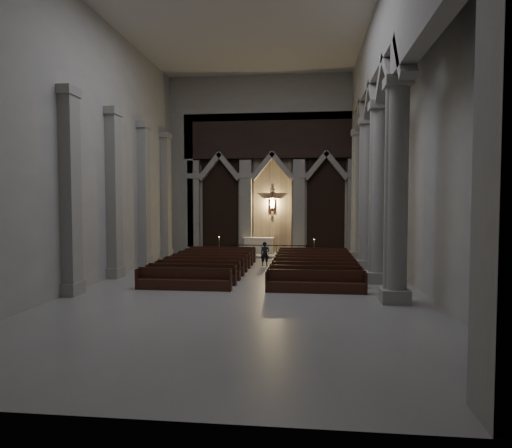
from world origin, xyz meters
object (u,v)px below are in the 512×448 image
(altar_rail, at_px, (269,250))
(pews, at_px, (260,268))
(candle_stand_left, at_px, (219,251))
(candle_stand_right, at_px, (314,253))
(altar, at_px, (259,245))
(worshipper, at_px, (265,254))

(altar_rail, distance_m, pews, 5.63)
(candle_stand_left, relative_size, candle_stand_right, 1.07)
(candle_stand_left, bearing_deg, altar_rail, -15.68)
(altar_rail, relative_size, pews, 0.51)
(altar, distance_m, candle_stand_right, 4.03)
(altar_rail, xyz_separation_m, pews, (0.00, -5.62, -0.33))
(candle_stand_right, relative_size, pews, 0.13)
(candle_stand_left, relative_size, pews, 0.14)
(candle_stand_right, xyz_separation_m, worshipper, (-2.79, -3.43, 0.33))
(pews, height_order, worshipper, worshipper)
(altar, bearing_deg, altar_rail, -69.24)
(worshipper, bearing_deg, candle_stand_left, 119.92)
(altar, relative_size, pews, 0.22)
(candle_stand_left, xyz_separation_m, candle_stand_right, (6.12, -0.22, -0.02))
(altar_rail, relative_size, candle_stand_right, 3.80)
(worshipper, bearing_deg, pews, -102.58)
(altar_rail, bearing_deg, pews, -90.00)
(altar, xyz_separation_m, candle_stand_left, (-2.44, -1.39, -0.31))
(candle_stand_right, distance_m, pews, 6.92)
(candle_stand_right, xyz_separation_m, pews, (-2.80, -6.33, -0.05))
(worshipper, bearing_deg, altar, 87.54)
(altar_rail, bearing_deg, altar, 110.76)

